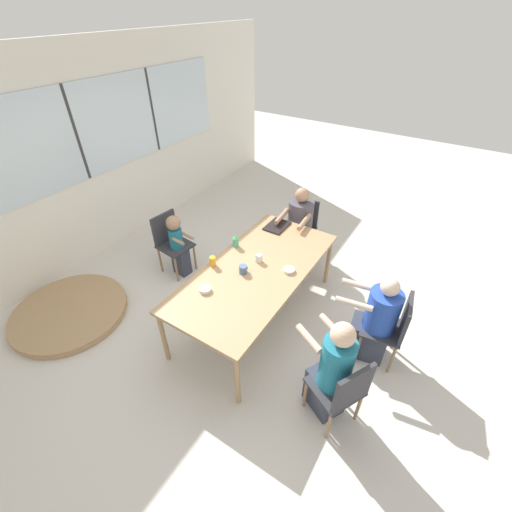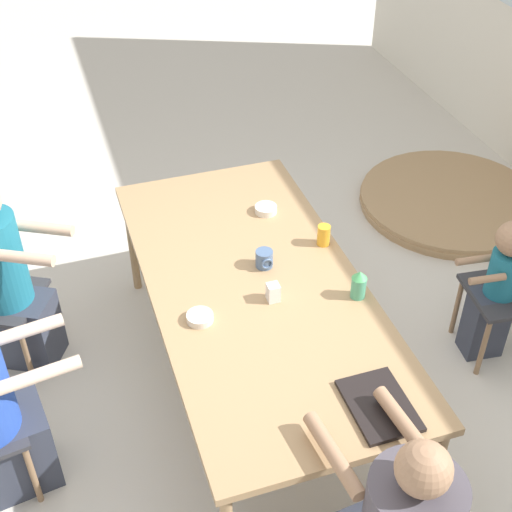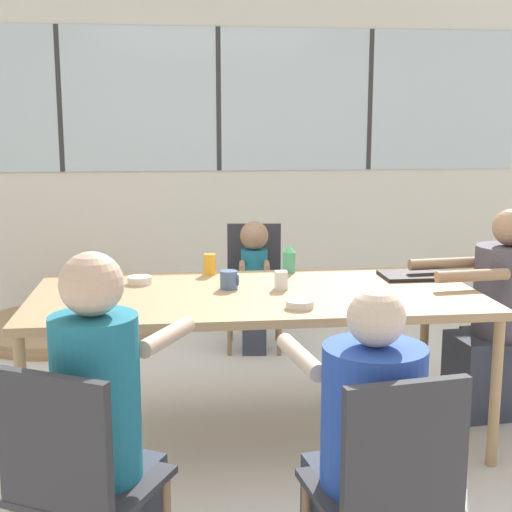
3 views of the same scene
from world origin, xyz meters
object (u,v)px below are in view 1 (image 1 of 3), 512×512
Objects in this scene: chair_for_man_teal_shirt at (393,325)px; bowl_cereal at (205,289)px; sippy_cup at (236,241)px; folded_table_stack at (70,312)px; juice_glass at (213,261)px; milk_carton_small at (259,258)px; chair_for_toddler at (170,238)px; person_toddler at (178,246)px; chair_for_woman_green_shirt at (343,390)px; coffee_mug at (243,269)px; person_man_teal_shirt at (375,322)px; bowl_white_shallow at (289,270)px; person_woman_green_shirt at (331,373)px; person_man_blue_shirt at (298,229)px; chair_for_man_blue_shirt at (303,223)px.

chair_for_man_teal_shirt is 1.93m from bowl_cereal.
bowl_cereal is (-0.80, 1.74, 0.25)m from chair_for_man_teal_shirt.
sippy_cup is 2.23m from folded_table_stack.
milk_carton_small is at bearing -49.97° from juice_glass.
chair_for_toddler is at bearing 82.56° from chair_for_man_teal_shirt.
person_toddler is 5.90× the size of sippy_cup.
person_toddler is at bearing 56.67° from bowl_cereal.
chair_for_toddler is 6.87× the size of bowl_cereal.
person_toddler reaches higher than milk_carton_small.
folded_table_stack is (-0.65, 1.69, -0.72)m from bowl_cereal.
chair_for_woman_green_shirt is 2.03m from sippy_cup.
juice_glass reaches higher than coffee_mug.
folded_table_stack is at bearing 127.18° from chair_for_woman_green_shirt.
person_man_teal_shirt is at bearing -63.62° from bowl_cereal.
bowl_white_shallow is at bearing -85.56° from milk_carton_small.
person_woman_green_shirt is (-0.86, 0.30, 0.03)m from chair_for_man_teal_shirt.
person_man_teal_shirt is (0.04, -2.82, -0.03)m from chair_for_toddler.
sippy_cup is at bearing -45.81° from folded_table_stack.
milk_carton_small is (-0.10, 1.53, 0.28)m from chair_for_man_teal_shirt.
person_man_teal_shirt is 1.40m from milk_carton_small.
person_woman_green_shirt reaches higher than chair_for_man_teal_shirt.
person_man_blue_shirt is at bearing -11.52° from juice_glass.
person_toddler is (-1.35, 1.20, -0.05)m from chair_for_man_blue_shirt.
person_man_teal_shirt is at bearing 136.61° from person_man_blue_shirt.
folded_table_stack is (-0.51, 3.27, -0.46)m from chair_for_woman_green_shirt.
person_toddler is at bearing 82.96° from chair_for_man_teal_shirt.
person_man_teal_shirt is (-1.13, -1.45, -0.02)m from person_man_blue_shirt.
juice_glass is 1.23× the size of milk_carton_small.
person_man_blue_shirt is 1.84m from person_man_teal_shirt.
person_man_teal_shirt is (-1.30, -1.47, -0.03)m from chair_for_man_blue_shirt.
person_man_blue_shirt is 12.09× the size of milk_carton_small.
person_toddler is (-0.02, -0.15, -0.05)m from chair_for_toddler.
person_man_blue_shirt is at bearing -15.81° from sippy_cup.
folded_table_stack is (-1.45, 3.43, -0.46)m from chair_for_man_teal_shirt.
person_woman_green_shirt is 9.42× the size of bowl_cereal.
chair_for_man_blue_shirt is 7.55× the size of juice_glass.
milk_carton_small is at bearing 94.96° from chair_for_toddler.
person_woman_green_shirt reaches higher than person_man_teal_shirt.
juice_glass is at bearing 94.26° from person_man_teal_shirt.
juice_glass is (-1.53, 0.31, 0.31)m from person_man_blue_shirt.
chair_for_man_blue_shirt is 1.40m from milk_carton_small.
folded_table_stack is (-1.46, 1.50, -0.78)m from sippy_cup.
person_man_blue_shirt is (2.04, 1.45, -0.02)m from chair_for_woman_green_shirt.
chair_for_man_blue_shirt is 2.07m from chair_for_man_teal_shirt.
person_man_blue_shirt reaches higher than coffee_mug.
coffee_mug reaches higher than bowl_white_shallow.
milk_carton_small is 2.45m from folded_table_stack.
person_man_teal_shirt is 1.03m from bowl_white_shallow.
chair_for_man_blue_shirt and chair_for_toddler have the same top height.
chair_for_man_blue_shirt is 0.77× the size of person_man_blue_shirt.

